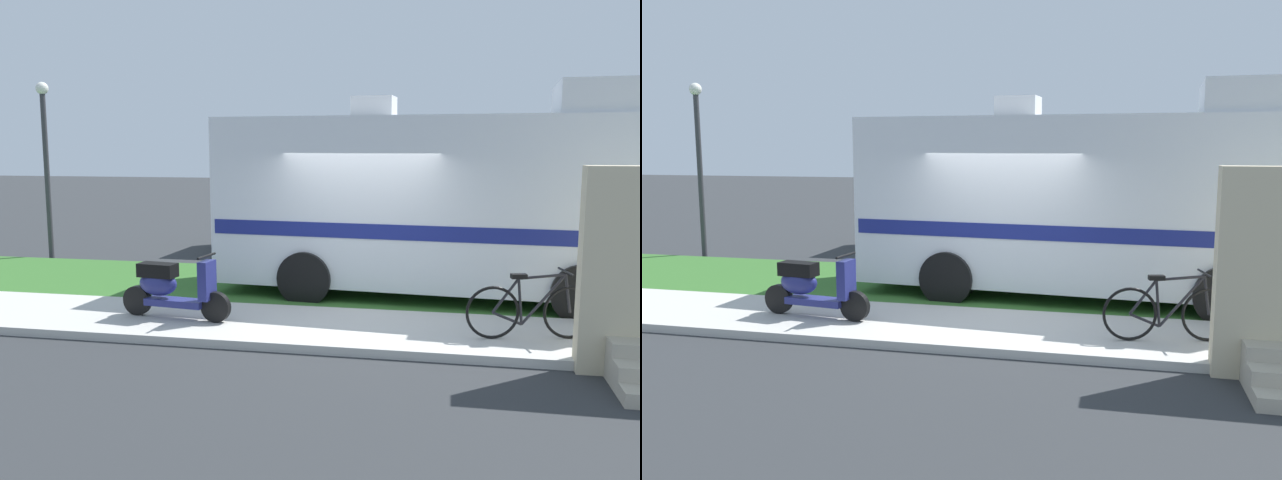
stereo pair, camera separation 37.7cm
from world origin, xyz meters
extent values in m
plane|color=#2D3033|center=(0.00, 0.00, 0.00)|extent=(80.00, 80.00, 0.00)
cube|color=beige|center=(0.00, -1.20, 0.06)|extent=(24.00, 2.00, 0.12)
cube|color=#336628|center=(0.00, 1.50, 0.04)|extent=(24.00, 3.40, 0.08)
cube|color=silver|center=(1.18, 1.29, 1.69)|extent=(7.44, 2.85, 2.78)
cube|color=silver|center=(3.91, 1.08, 3.33)|extent=(1.96, 2.33, 0.50)
cube|color=navy|center=(1.18, 1.29, 1.27)|extent=(7.30, 2.86, 0.24)
cube|color=silver|center=(0.09, 1.37, 3.26)|extent=(0.74, 0.65, 0.36)
cylinder|color=black|center=(3.51, 2.22, 0.45)|extent=(0.92, 0.35, 0.90)
cylinder|color=black|center=(3.35, 0.01, 0.45)|extent=(0.92, 0.35, 0.90)
cylinder|color=black|center=(-0.74, 2.54, 0.45)|extent=(0.92, 0.35, 0.90)
cylinder|color=black|center=(-0.91, 0.33, 0.45)|extent=(0.92, 0.35, 0.90)
cylinder|color=black|center=(-1.83, -1.38, 0.34)|extent=(0.45, 0.15, 0.44)
cylinder|color=black|center=(-3.12, -1.21, 0.34)|extent=(0.45, 0.15, 0.44)
cube|color=navy|center=(-2.47, -1.29, 0.36)|extent=(0.93, 0.39, 0.10)
cube|color=black|center=(-2.76, -1.26, 0.82)|extent=(0.59, 0.33, 0.20)
ellipsoid|color=navy|center=(-2.76, -1.26, 0.62)|extent=(0.63, 0.37, 0.36)
cube|color=navy|center=(-1.96, -1.36, 0.72)|extent=(0.18, 0.34, 0.56)
cylinder|color=black|center=(-1.96, -1.36, 1.07)|extent=(0.10, 0.50, 0.04)
sphere|color=white|center=(-1.96, -1.36, 0.90)|extent=(0.12, 0.12, 0.12)
torus|color=black|center=(2.97, -1.26, 0.47)|extent=(0.70, 0.18, 0.70)
torus|color=black|center=(1.98, -1.45, 0.47)|extent=(0.70, 0.18, 0.70)
cylinder|color=black|center=(2.63, -1.33, 0.64)|extent=(0.57, 0.15, 0.68)
cylinder|color=black|center=(2.33, -1.39, 0.62)|extent=(0.10, 0.05, 0.61)
cylinder|color=black|center=(2.60, -1.33, 0.95)|extent=(0.60, 0.16, 0.09)
cylinder|color=black|center=(2.17, -1.42, 0.39)|extent=(0.40, 0.11, 0.19)
cylinder|color=black|center=(2.14, -1.42, 0.70)|extent=(0.35, 0.10, 0.47)
cylinder|color=black|center=(2.93, -1.26, 0.72)|extent=(0.12, 0.06, 0.51)
cube|color=black|center=(2.30, -1.39, 0.95)|extent=(0.22, 0.14, 0.06)
cylinder|color=black|center=(2.89, -1.27, 1.01)|extent=(0.13, 0.52, 0.03)
cube|color=#B7B29E|center=(-2.94, 5.87, 1.01)|extent=(2.53, 2.03, 1.46)
cube|color=black|center=(-2.94, 5.87, 1.44)|extent=(2.41, 2.05, 0.44)
cube|color=#B7B29E|center=(-0.18, 5.81, 0.67)|extent=(3.08, 2.04, 0.78)
cylinder|color=black|center=(-3.16, 4.93, 0.38)|extent=(0.77, 0.26, 0.76)
cylinder|color=black|center=(-3.11, 6.82, 0.38)|extent=(0.77, 0.26, 0.76)
cylinder|color=black|center=(0.15, 4.85, 0.38)|extent=(0.77, 0.26, 0.76)
cylinder|color=black|center=(0.20, 6.74, 0.38)|extent=(0.77, 0.26, 0.76)
cube|color=#1E478C|center=(1.30, 9.64, 1.03)|extent=(2.68, 2.23, 1.50)
cube|color=black|center=(1.30, 9.64, 1.48)|extent=(2.55, 2.24, 0.44)
cube|color=#1E478C|center=(4.10, 9.86, 0.68)|extent=(3.24, 2.27, 0.79)
cylinder|color=black|center=(1.17, 8.65, 0.38)|extent=(0.78, 0.30, 0.76)
cylinder|color=black|center=(1.02, 10.61, 0.38)|extent=(0.78, 0.30, 0.76)
cylinder|color=black|center=(4.54, 8.91, 0.38)|extent=(0.78, 0.30, 0.76)
cylinder|color=black|center=(4.39, 10.86, 0.38)|extent=(0.78, 0.30, 0.76)
cylinder|color=#333338|center=(-7.69, 3.60, 1.88)|extent=(0.12, 0.12, 3.77)
sphere|color=silver|center=(-7.69, 3.60, 3.89)|extent=(0.28, 0.28, 0.28)
camera|label=1|loc=(1.40, -10.05, 2.64)|focal=36.98mm
camera|label=2|loc=(1.77, -9.97, 2.64)|focal=36.98mm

